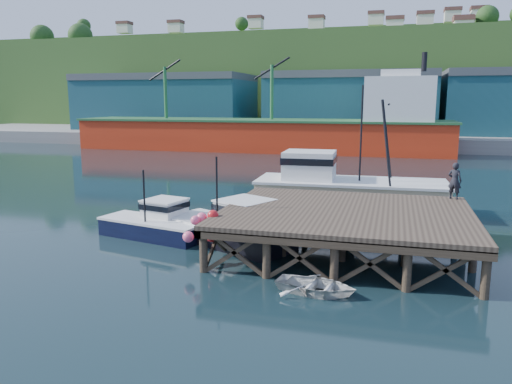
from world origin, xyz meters
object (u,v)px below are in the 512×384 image
(boat_navy, at_px, (156,223))
(boat_black, at_px, (232,226))
(trawler, at_px, (346,186))
(dinghy, at_px, (316,285))
(dockworker, at_px, (455,181))

(boat_navy, distance_m, boat_black, 4.43)
(trawler, bearing_deg, dinghy, -90.96)
(boat_black, relative_size, dinghy, 2.50)
(trawler, xyz_separation_m, dockworker, (6.24, -4.82, 1.39))
(trawler, distance_m, dinghy, 15.17)
(boat_navy, xyz_separation_m, trawler, (9.56, 9.12, 0.96))
(boat_black, distance_m, dinghy, 8.12)
(boat_navy, distance_m, trawler, 13.25)
(boat_navy, height_order, boat_black, boat_black)
(boat_navy, xyz_separation_m, dinghy, (9.84, -5.98, -0.44))
(trawler, distance_m, dockworker, 8.01)
(boat_navy, relative_size, trawler, 0.51)
(boat_navy, bearing_deg, boat_black, 13.27)
(trawler, height_order, dinghy, trawler)
(boat_navy, distance_m, dockworker, 16.55)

